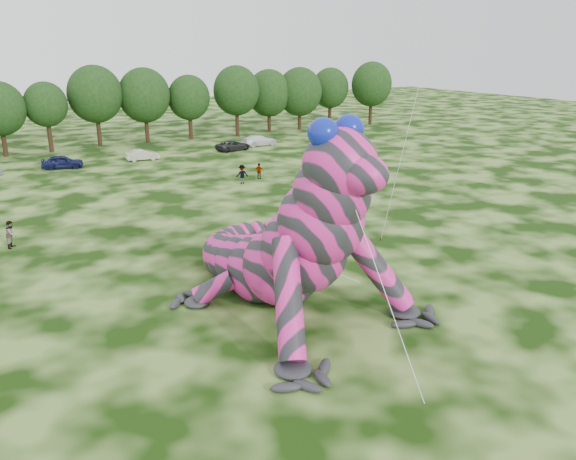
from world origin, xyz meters
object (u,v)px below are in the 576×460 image
(inflatable_gecko, at_px, (264,207))
(tree_9, at_px, (47,117))
(tree_10, at_px, (96,106))
(car_5, at_px, (143,155))
(spectator_3, at_px, (259,171))
(tree_11, at_px, (145,105))
(car_6, at_px, (233,146))
(tree_16, at_px, (330,97))
(spectator_2, at_px, (242,174))
(tree_14, at_px, (269,100))
(spectator_1, at_px, (11,234))
(tree_12, at_px, (189,107))
(tree_15, at_px, (300,99))
(tree_8, at_px, (0,119))
(tree_13, at_px, (237,101))
(tree_17, at_px, (371,93))
(car_4, at_px, (62,162))
(car_7, at_px, (259,140))

(inflatable_gecko, xyz_separation_m, tree_9, (-2.37, 51.73, -0.75))
(tree_10, height_order, car_5, tree_10)
(spectator_3, bearing_deg, tree_10, -22.79)
(inflatable_gecko, distance_m, tree_11, 53.59)
(tree_9, distance_m, car_6, 23.28)
(tree_10, bearing_deg, tree_16, 1.20)
(tree_9, xyz_separation_m, spectator_2, (12.99, -27.87, -3.39))
(tree_14, height_order, car_6, tree_14)
(tree_14, distance_m, spectator_1, 55.42)
(tree_10, distance_m, tree_12, 12.67)
(tree_12, distance_m, tree_15, 18.46)
(tree_9, bearing_deg, tree_8, -176.11)
(tree_11, height_order, car_6, tree_11)
(tree_13, bearing_deg, tree_12, 175.08)
(tree_10, distance_m, tree_16, 38.06)
(inflatable_gecko, relative_size, tree_15, 2.11)
(tree_13, distance_m, tree_15, 11.36)
(tree_17, bearing_deg, tree_9, 179.23)
(inflatable_gecko, height_order, tree_11, inflatable_gecko)
(tree_15, distance_m, car_5, 31.70)
(car_5, xyz_separation_m, spectator_2, (4.74, -16.58, 0.32))
(car_4, bearing_deg, tree_11, -36.22)
(tree_14, height_order, spectator_2, tree_14)
(spectator_2, bearing_deg, tree_8, -41.25)
(tree_15, xyz_separation_m, car_7, (-12.69, -10.03, -4.11))
(tree_13, relative_size, spectator_2, 5.36)
(car_5, height_order, spectator_3, spectator_3)
(spectator_3, bearing_deg, car_7, -69.03)
(tree_9, xyz_separation_m, tree_16, (44.38, 2.03, 0.35))
(spectator_3, bearing_deg, tree_12, -48.09)
(tree_10, distance_m, spectator_3, 29.86)
(tree_12, distance_m, car_4, 23.11)
(tree_17, height_order, spectator_1, tree_17)
(tree_15, bearing_deg, car_6, -146.40)
(car_6, bearing_deg, tree_17, -80.48)
(tree_16, bearing_deg, spectator_3, -135.07)
(tree_9, xyz_separation_m, car_7, (24.72, -9.60, -3.63))
(car_6, bearing_deg, inflatable_gecko, 147.28)
(tree_12, height_order, spectator_2, tree_12)
(tree_13, distance_m, tree_16, 18.46)
(tree_9, relative_size, tree_13, 0.86)
(tree_12, bearing_deg, tree_17, -1.93)
(car_7, bearing_deg, tree_15, -52.84)
(tree_17, distance_m, spectator_3, 44.29)
(car_5, bearing_deg, tree_14, -57.04)
(tree_14, bearing_deg, tree_9, -177.57)
(tree_15, height_order, car_7, tree_15)
(car_4, bearing_deg, tree_15, -61.20)
(tree_12, relative_size, tree_14, 0.95)
(tree_9, relative_size, spectator_1, 4.64)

